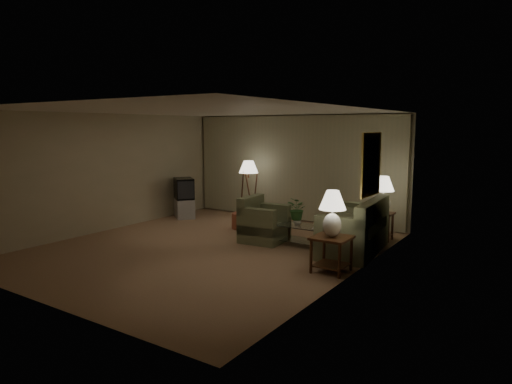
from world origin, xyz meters
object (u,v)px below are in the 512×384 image
side_table_far (382,222)px  crt_tv (184,188)px  table_lamp_far (383,191)px  tv_cabinet (184,208)px  coffee_table (304,232)px  sofa (353,231)px  ottoman (243,221)px  armchair (264,224)px  table_lamp_near (332,209)px  vase (297,221)px  floor_lamp (249,189)px  side_table_near (331,247)px

side_table_far → crt_tv: (-5.20, -0.48, 0.38)m
table_lamp_far → tv_cabinet: bearing=-174.8°
coffee_table → sofa: bearing=5.6°
coffee_table → ottoman: size_ratio=1.91×
coffee_table → ottoman: (-1.95, 0.64, -0.09)m
armchair → coffee_table: armchair is taller
table_lamp_near → armchair: bearing=151.1°
sofa → coffee_table: sofa is taller
tv_cabinet → vase: 3.99m
table_lamp_near → tv_cabinet: table_lamp_near is taller
coffee_table → tv_cabinet: tv_cabinet is taller
tv_cabinet → crt_tv: crt_tv is taller
table_lamp_far → vase: bearing=-134.2°
coffee_table → armchair: bearing=-171.5°
table_lamp_near → side_table_far: bearing=90.0°
table_lamp_near → floor_lamp: 4.58m
table_lamp_far → vase: 1.96m
floor_lamp → ottoman: size_ratio=2.77×
side_table_far → table_lamp_far: table_lamp_far is taller
table_lamp_near → vase: table_lamp_near is taller
table_lamp_near → side_table_near: bearing=-0.6°
coffee_table → crt_tv: bearing=167.8°
table_lamp_near → tv_cabinet: size_ratio=0.90×
side_table_near → ottoman: side_table_near is taller
tv_cabinet → ottoman: size_ratio=1.55×
armchair → side_table_near: (2.03, -1.12, 0.05)m
tv_cabinet → vase: (3.89, -0.87, 0.25)m
table_lamp_far → armchair: bearing=-143.9°
sofa → side_table_far: size_ratio=3.36×
coffee_table → floor_lamp: 2.94m
side_table_far → crt_tv: crt_tv is taller
side_table_far → vase: 1.89m
side_table_far → crt_tv: 5.24m
armchair → tv_cabinet: size_ratio=1.18×
sofa → side_table_far: sofa is taller
side_table_far → vase: (-1.31, -1.35, 0.11)m
armchair → side_table_far: armchair is taller
side_table_far → vase: side_table_far is taller
table_lamp_near → ottoman: 3.74m
side_table_far → coffee_table: bearing=-130.8°
vase → floor_lamp: bearing=145.4°
side_table_near → floor_lamp: size_ratio=0.39×
tv_cabinet → side_table_near: bearing=16.3°
ottoman → side_table_far: bearing=12.8°
table_lamp_far → vase: size_ratio=4.50×
sofa → tv_cabinet: size_ratio=2.35×
side_table_near → coffee_table: 1.71m
crt_tv → side_table_near: bearing=16.3°
side_table_far → tv_cabinet: side_table_far is taller
table_lamp_near → table_lamp_far: (0.00, 2.60, -0.00)m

